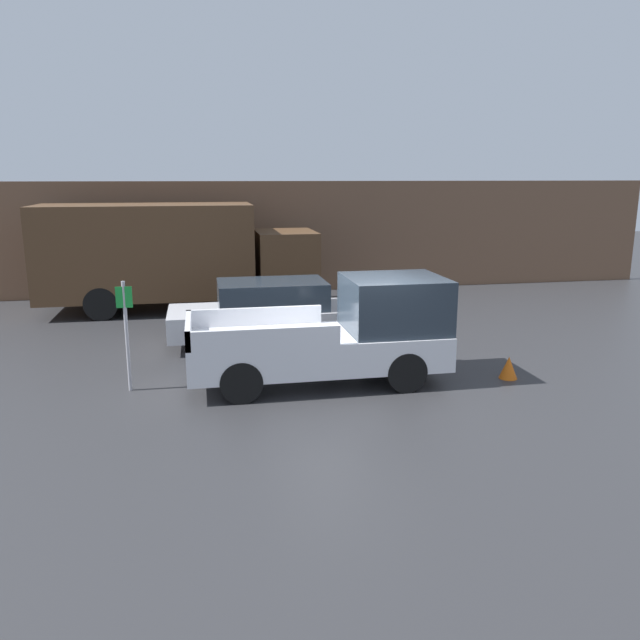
% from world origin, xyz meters
% --- Properties ---
extents(ground_plane, '(60.00, 60.00, 0.00)m').
position_xyz_m(ground_plane, '(0.00, 0.00, 0.00)').
color(ground_plane, '#2D2D30').
extents(building_wall, '(28.00, 0.15, 3.87)m').
position_xyz_m(building_wall, '(0.00, 10.36, 1.93)').
color(building_wall, brown).
rests_on(building_wall, ground).
extents(pickup_truck, '(5.06, 1.96, 2.09)m').
position_xyz_m(pickup_truck, '(-0.18, 0.13, 0.97)').
color(pickup_truck, silver).
rests_on(pickup_truck, ground).
extents(car, '(4.73, 1.91, 1.55)m').
position_xyz_m(car, '(-1.28, 3.34, 0.79)').
color(car, silver).
rests_on(car, ground).
extents(delivery_truck, '(8.27, 2.52, 3.22)m').
position_xyz_m(delivery_truck, '(-3.75, 7.87, 1.74)').
color(delivery_truck, '#4C331E').
rests_on(delivery_truck, ground).
extents(parking_sign, '(0.30, 0.07, 2.14)m').
position_xyz_m(parking_sign, '(-4.30, 0.35, 1.21)').
color(parking_sign, gray).
rests_on(parking_sign, ground).
extents(traffic_cone, '(0.37, 0.37, 0.46)m').
position_xyz_m(traffic_cone, '(3.21, -0.36, 0.23)').
color(traffic_cone, orange).
rests_on(traffic_cone, ground).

